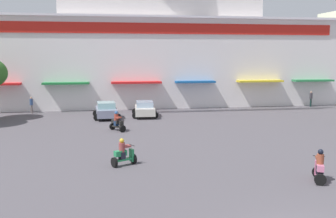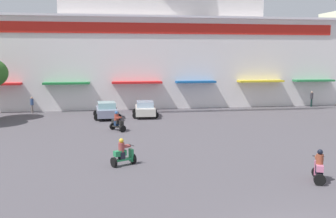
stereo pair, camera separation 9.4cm
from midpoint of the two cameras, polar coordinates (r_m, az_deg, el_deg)
name	(u,v)px [view 1 (the left image)]	position (r m, az deg, el deg)	size (l,w,h in m)	color
ground_plane	(207,146)	(24.71, 5.69, -5.44)	(128.00, 128.00, 0.00)	#524D53
colonial_building	(158,37)	(47.20, -1.62, 10.68)	(40.29, 17.98, 18.83)	white
parked_car_0	(106,110)	(35.28, -9.25, -0.18)	(2.54, 3.94, 1.48)	gray
parked_car_1	(145,109)	(35.89, -3.57, 0.03)	(2.54, 3.99, 1.44)	beige
scooter_rider_3	(124,154)	(20.28, -6.77, -6.69)	(1.39, 1.05, 1.46)	black
scooter_rider_4	(117,123)	(29.37, -7.67, -2.05)	(1.24, 1.53, 1.52)	black
scooter_rider_5	(319,168)	(18.95, 21.51, -8.16)	(1.02, 1.40, 1.54)	black
pedestrian_0	(31,104)	(40.09, -19.75, 0.74)	(0.39, 0.39, 1.66)	slate
pedestrian_1	(311,98)	(45.45, 20.46, 1.58)	(0.39, 0.39, 1.73)	black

